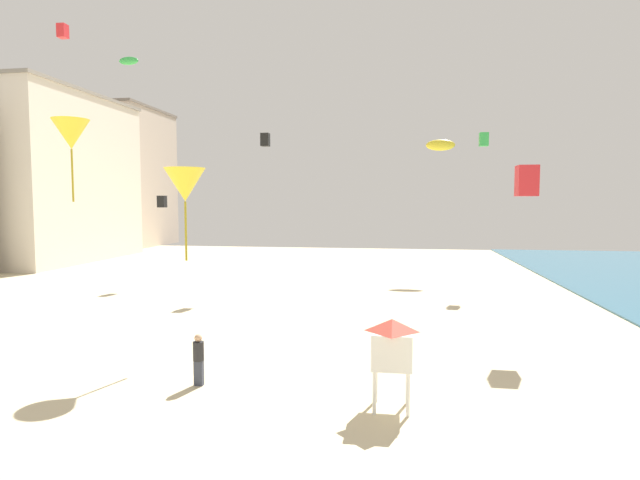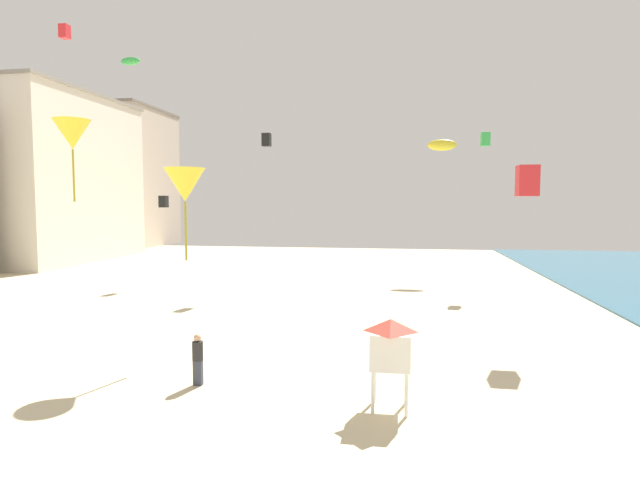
{
  "view_description": "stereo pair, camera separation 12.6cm",
  "coord_description": "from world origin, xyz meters",
  "px_view_note": "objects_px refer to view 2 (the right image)",
  "views": [
    {
      "loc": [
        8.09,
        -2.9,
        5.77
      ],
      "look_at": [
        4.95,
        17.46,
        4.22
      ],
      "focal_mm": 28.48,
      "sensor_mm": 36.0,
      "label": 1
    },
    {
      "loc": [
        8.21,
        -2.88,
        5.77
      ],
      "look_at": [
        4.95,
        17.46,
        4.22
      ],
      "focal_mm": 28.48,
      "sensor_mm": 36.0,
      "label": 2
    }
  ],
  "objects_px": {
    "kite_black_box": "(266,140)",
    "kite_yellow_delta": "(72,134)",
    "kite_red_box_2": "(527,181)",
    "kite_red_box": "(65,32)",
    "kite_yellow_delta_2": "(185,185)",
    "kite_green_parafoil": "(130,61)",
    "lifeguard_stand": "(390,344)",
    "kite_black_box_2": "(164,202)",
    "kite_flyer": "(198,357)",
    "kite_green_box": "(485,139)",
    "kite_yellow_parafoil": "(442,145)"
  },
  "relations": [
    {
      "from": "kite_black_box",
      "to": "kite_yellow_delta",
      "type": "relative_size",
      "value": 0.22
    },
    {
      "from": "kite_black_box",
      "to": "kite_red_box_2",
      "type": "xyz_separation_m",
      "value": [
        13.95,
        -10.8,
        -3.22
      ]
    },
    {
      "from": "kite_red_box",
      "to": "kite_yellow_delta_2",
      "type": "height_order",
      "value": "kite_red_box"
    },
    {
      "from": "kite_green_parafoil",
      "to": "kite_yellow_delta_2",
      "type": "relative_size",
      "value": 0.37
    },
    {
      "from": "lifeguard_stand",
      "to": "kite_yellow_delta_2",
      "type": "distance_m",
      "value": 9.74
    },
    {
      "from": "kite_green_parafoil",
      "to": "kite_black_box",
      "type": "bearing_deg",
      "value": 20.3
    },
    {
      "from": "lifeguard_stand",
      "to": "kite_black_box_2",
      "type": "bearing_deg",
      "value": 117.39
    },
    {
      "from": "kite_yellow_delta_2",
      "to": "kite_black_box_2",
      "type": "xyz_separation_m",
      "value": [
        -8.41,
        15.35,
        -0.6
      ]
    },
    {
      "from": "lifeguard_stand",
      "to": "kite_black_box_2",
      "type": "relative_size",
      "value": 3.13
    },
    {
      "from": "lifeguard_stand",
      "to": "kite_flyer",
      "type": "bearing_deg",
      "value": 158.9
    },
    {
      "from": "kite_black_box",
      "to": "kite_yellow_delta_2",
      "type": "distance_m",
      "value": 15.46
    },
    {
      "from": "lifeguard_stand",
      "to": "kite_yellow_delta",
      "type": "xyz_separation_m",
      "value": [
        -15.11,
        8.14,
        7.1
      ]
    },
    {
      "from": "kite_red_box",
      "to": "kite_green_parafoil",
      "type": "bearing_deg",
      "value": 9.09
    },
    {
      "from": "lifeguard_stand",
      "to": "kite_green_box",
      "type": "height_order",
      "value": "kite_green_box"
    },
    {
      "from": "kite_yellow_parafoil",
      "to": "kite_red_box_2",
      "type": "bearing_deg",
      "value": -84.01
    },
    {
      "from": "kite_green_parafoil",
      "to": "kite_red_box",
      "type": "height_order",
      "value": "kite_red_box"
    },
    {
      "from": "lifeguard_stand",
      "to": "kite_green_box",
      "type": "distance_m",
      "value": 24.16
    },
    {
      "from": "kite_green_box",
      "to": "kite_yellow_delta_2",
      "type": "relative_size",
      "value": 0.26
    },
    {
      "from": "kite_green_parafoil",
      "to": "kite_yellow_delta_2",
      "type": "height_order",
      "value": "kite_green_parafoil"
    },
    {
      "from": "lifeguard_stand",
      "to": "kite_red_box",
      "type": "relative_size",
      "value": 3.09
    },
    {
      "from": "kite_flyer",
      "to": "kite_yellow_delta_2",
      "type": "xyz_separation_m",
      "value": [
        -1.65,
        3.0,
        5.48
      ]
    },
    {
      "from": "kite_yellow_delta",
      "to": "kite_yellow_delta_2",
      "type": "relative_size",
      "value": 1.13
    },
    {
      "from": "kite_yellow_parafoil",
      "to": "kite_red_box_2",
      "type": "relative_size",
      "value": 1.77
    },
    {
      "from": "kite_yellow_delta",
      "to": "kite_yellow_delta_2",
      "type": "height_order",
      "value": "kite_yellow_delta"
    },
    {
      "from": "lifeguard_stand",
      "to": "kite_green_box",
      "type": "bearing_deg",
      "value": 62.78
    },
    {
      "from": "kite_flyer",
      "to": "kite_green_box",
      "type": "xyz_separation_m",
      "value": [
        11.81,
        21.08,
        9.06
      ]
    },
    {
      "from": "kite_yellow_parafoil",
      "to": "kite_yellow_delta_2",
      "type": "relative_size",
      "value": 0.65
    },
    {
      "from": "kite_yellow_delta_2",
      "to": "lifeguard_stand",
      "type": "bearing_deg",
      "value": -27.05
    },
    {
      "from": "kite_black_box",
      "to": "kite_yellow_delta",
      "type": "distance_m",
      "value": 12.66
    },
    {
      "from": "kite_yellow_parafoil",
      "to": "kite_green_box",
      "type": "xyz_separation_m",
      "value": [
        2.44,
        -5.24,
        -0.23
      ]
    },
    {
      "from": "kite_red_box_2",
      "to": "kite_black_box",
      "type": "bearing_deg",
      "value": 142.23
    },
    {
      "from": "kite_yellow_parafoil",
      "to": "kite_black_box_2",
      "type": "distance_m",
      "value": 21.46
    },
    {
      "from": "kite_green_parafoil",
      "to": "kite_black_box_2",
      "type": "relative_size",
      "value": 1.56
    },
    {
      "from": "kite_black_box_2",
      "to": "kite_flyer",
      "type": "bearing_deg",
      "value": -61.26
    },
    {
      "from": "kite_red_box_2",
      "to": "kite_yellow_delta_2",
      "type": "xyz_separation_m",
      "value": [
        -13.02,
        -4.23,
        -0.24
      ]
    },
    {
      "from": "lifeguard_stand",
      "to": "kite_yellow_parafoil",
      "type": "height_order",
      "value": "kite_yellow_parafoil"
    },
    {
      "from": "kite_green_box",
      "to": "kite_yellow_parafoil",
      "type": "bearing_deg",
      "value": 114.97
    },
    {
      "from": "kite_green_box",
      "to": "kite_red_box_2",
      "type": "bearing_deg",
      "value": -91.81
    },
    {
      "from": "kite_yellow_parafoil",
      "to": "kite_green_box",
      "type": "distance_m",
      "value": 5.78
    },
    {
      "from": "kite_black_box",
      "to": "kite_black_box_2",
      "type": "height_order",
      "value": "kite_black_box"
    },
    {
      "from": "lifeguard_stand",
      "to": "kite_black_box",
      "type": "distance_m",
      "value": 22.29
    },
    {
      "from": "kite_green_box",
      "to": "kite_black_box_2",
      "type": "xyz_separation_m",
      "value": [
        -21.87,
        -2.73,
        -4.19
      ]
    },
    {
      "from": "kite_yellow_delta_2",
      "to": "kite_red_box",
      "type": "bearing_deg",
      "value": 138.04
    },
    {
      "from": "kite_green_parafoil",
      "to": "kite_green_box",
      "type": "relative_size",
      "value": 1.41
    },
    {
      "from": "kite_green_box",
      "to": "kite_yellow_delta_2",
      "type": "height_order",
      "value": "kite_green_box"
    },
    {
      "from": "kite_red_box_2",
      "to": "kite_red_box",
      "type": "bearing_deg",
      "value": 164.29
    },
    {
      "from": "kite_red_box",
      "to": "kite_yellow_parafoil",
      "type": "height_order",
      "value": "kite_red_box"
    },
    {
      "from": "kite_flyer",
      "to": "lifeguard_stand",
      "type": "bearing_deg",
      "value": 3.16
    },
    {
      "from": "kite_green_box",
      "to": "kite_yellow_delta",
      "type": "relative_size",
      "value": 0.23
    },
    {
      "from": "kite_black_box",
      "to": "kite_yellow_parafoil",
      "type": "bearing_deg",
      "value": 34.74
    }
  ]
}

